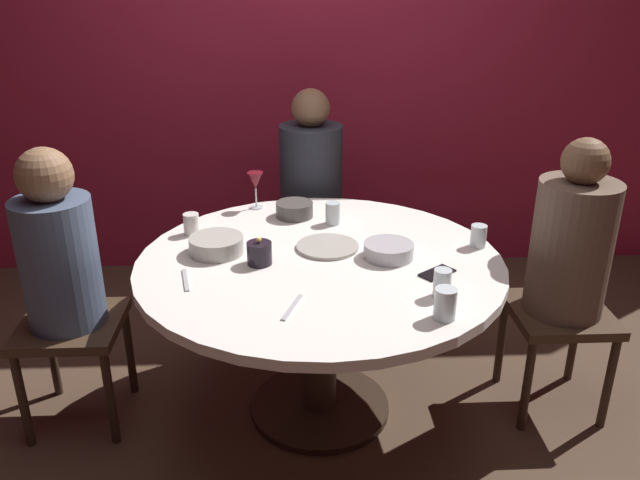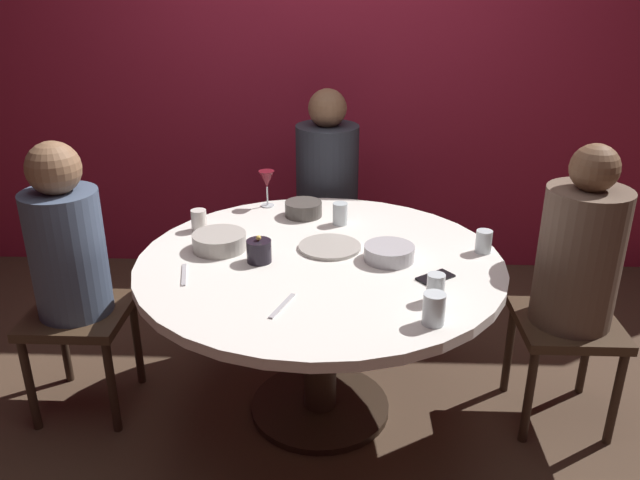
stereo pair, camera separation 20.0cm
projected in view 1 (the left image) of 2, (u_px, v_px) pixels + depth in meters
ground_plane at (320, 409)px, 2.81m from camera, size 8.00×8.00×0.00m
back_wall at (307, 57)px, 3.75m from camera, size 6.00×0.10×2.60m
dining_table at (320, 289)px, 2.58m from camera, size 1.45×1.45×0.73m
seated_diner_left at (60, 262)px, 2.48m from camera, size 0.40×0.40×1.19m
seated_diner_back at (311, 178)px, 3.43m from camera, size 0.40×0.40×1.22m
seated_diner_right at (570, 251)px, 2.57m from camera, size 0.40×0.40×1.20m
candle_holder at (259, 253)px, 2.47m from camera, size 0.10×0.10×0.11m
wine_glass at (255, 182)px, 3.01m from camera, size 0.08×0.08×0.18m
dinner_plate at (328, 247)px, 2.62m from camera, size 0.26×0.26×0.01m
cell_phone at (437, 273)px, 2.40m from camera, size 0.15×0.14×0.01m
bowl_serving_large at (389, 250)px, 2.53m from camera, size 0.20×0.20×0.06m
bowl_salad_center at (216, 245)px, 2.57m from camera, size 0.22×0.22×0.07m
bowl_small_white at (295, 210)px, 2.94m from camera, size 0.17×0.17×0.07m
cup_near_candle at (333, 213)px, 2.86m from camera, size 0.07×0.07×0.10m
cup_by_left_diner at (445, 304)px, 2.08m from camera, size 0.07×0.07×0.11m
cup_by_right_diner at (442, 283)px, 2.22m from camera, size 0.06×0.06×0.10m
cup_center_front at (478, 236)px, 2.62m from camera, size 0.07×0.07×0.09m
cup_far_edge at (191, 224)px, 2.74m from camera, size 0.07×0.07×0.09m
fork_near_plate at (186, 280)px, 2.35m from camera, size 0.05×0.18×0.01m
knife_near_plate at (292, 307)px, 2.16m from camera, size 0.08×0.17×0.01m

